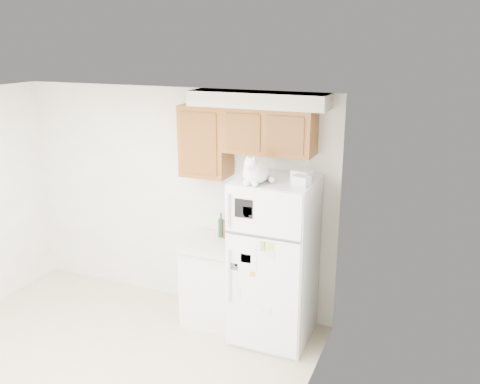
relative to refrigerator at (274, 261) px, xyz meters
The scene contains 8 objects.
room_shell 2.01m from the refrigerator, 132.00° to the right, with size 3.84×4.04×2.52m.
refrigerator is the anchor object (origin of this frame).
base_counter 0.79m from the refrigerator, behind, with size 0.64×0.64×0.92m.
cat 0.99m from the refrigerator, 120.83° to the right, with size 0.29×0.42×0.30m.
storage_box_back 0.93m from the refrigerator, 14.71° to the left, with size 0.18×0.13×0.10m, color white.
storage_box_front 0.94m from the refrigerator, 20.09° to the right, with size 0.15×0.11×0.09m, color white.
bottle_green 0.76m from the refrigerator, 161.24° to the left, with size 0.06×0.06×0.27m, color #19381E, non-canonical shape.
bottle_amber 0.70m from the refrigerator, 161.05° to the left, with size 0.06×0.06×0.26m, color #593814, non-canonical shape.
Camera 1 is at (2.83, -2.86, 2.98)m, focal length 38.00 mm.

